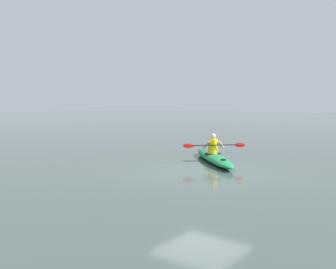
% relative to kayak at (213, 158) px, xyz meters
% --- Properties ---
extents(ground_plane, '(160.00, 160.00, 0.00)m').
position_rel_kayak_xyz_m(ground_plane, '(-0.83, 2.05, -0.15)').
color(ground_plane, '#384742').
extents(kayak, '(3.72, 3.69, 0.30)m').
position_rel_kayak_xyz_m(kayak, '(0.00, 0.00, 0.00)').
color(kayak, '#19723F').
rests_on(kayak, ground).
extents(kayaker, '(1.66, 1.68, 0.74)m').
position_rel_kayak_xyz_m(kayaker, '(0.03, -0.03, 0.46)').
color(kayaker, yellow).
rests_on(kayaker, kayak).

